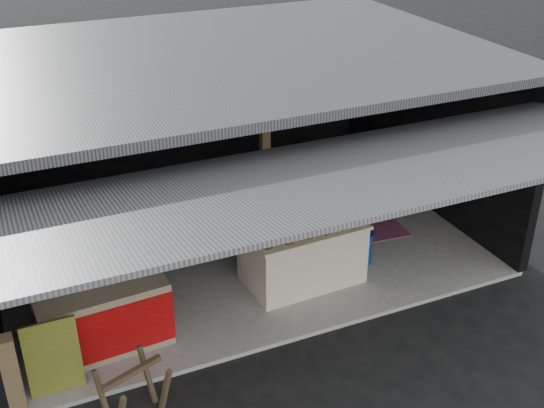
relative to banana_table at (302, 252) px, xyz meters
name	(u,v)px	position (x,y,z in m)	size (l,w,h in m)	color
ground	(304,339)	(-0.52, -1.13, -0.51)	(80.00, 80.00, 0.00)	black
concrete_slab	(232,243)	(-0.52, 1.37, -0.48)	(7.00, 5.00, 0.06)	gray
shophouse	(221,109)	(-0.52, 1.69, 1.59)	(7.40, 7.29, 3.02)	black
banana_table	(302,252)	(0.00, 0.00, 0.00)	(1.66, 1.06, 0.90)	white
banana_pile	(303,218)	(0.00, 0.00, 0.53)	(1.50, 0.90, 0.18)	yellow
white_crate	(281,216)	(0.12, 0.95, 0.06)	(0.98, 0.72, 1.02)	white
neighbor_stall	(103,314)	(-2.81, -0.32, 0.02)	(1.57, 0.78, 1.57)	#998466
green_signboard	(53,357)	(-3.47, -0.84, 0.00)	(0.59, 0.04, 0.89)	black
sawhorse	(134,389)	(-2.76, -1.61, -0.08)	(0.77, 0.77, 0.68)	brown
water_barrel	(362,248)	(1.00, 0.06, -0.22)	(0.31, 0.31, 0.45)	navy
plastic_chair	(329,185)	(1.25, 1.53, 0.09)	(0.48, 0.48, 0.92)	#0A173B
magenta_rug	(355,228)	(1.41, 0.94, -0.45)	(1.50, 1.00, 0.01)	#701949
picture_frames	(169,82)	(-0.69, 3.76, 1.42)	(1.62, 0.04, 0.46)	black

